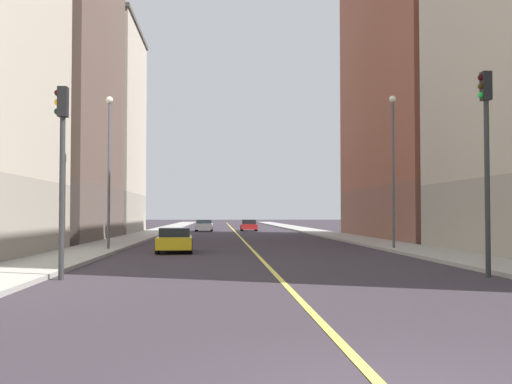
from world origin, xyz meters
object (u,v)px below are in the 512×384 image
object	(u,v)px
car_red	(249,226)
car_white	(204,225)
traffic_light_right_near	(62,154)
building_left_mid	(423,85)
traffic_light_left_near	(486,145)
building_right_distant	(94,129)
street_lamp_right_near	(109,157)
building_right_midblock	(45,89)
street_lamp_left_near	(393,157)
car_yellow	(175,241)

from	to	relation	value
car_red	car_white	bearing A→B (deg)	-173.65
traffic_light_right_near	car_red	world-z (taller)	traffic_light_right_near
building_left_mid	traffic_light_left_near	xyz separation A→B (m)	(-7.89, -28.96, -8.07)
building_right_distant	street_lamp_right_near	world-z (taller)	building_right_distant
building_right_midblock	traffic_light_left_near	bearing A→B (deg)	-51.85
building_left_mid	street_lamp_right_near	xyz separation A→B (m)	(-21.85, -15.43, -7.31)
building_left_mid	street_lamp_left_near	size ratio (longest dim) A/B	2.99
building_right_midblock	street_lamp_right_near	distance (m)	15.91
building_right_midblock	car_yellow	distance (m)	20.05
street_lamp_right_near	car_red	xyz separation A→B (m)	(9.11, 37.83, -4.25)
traffic_light_left_near	car_yellow	distance (m)	16.94
car_white	building_left_mid	bearing A→B (deg)	-50.85
street_lamp_right_near	building_left_mid	bearing A→B (deg)	35.24
street_lamp_right_near	car_white	size ratio (longest dim) A/B	1.79
car_yellow	traffic_light_left_near	bearing A→B (deg)	-50.59
building_right_distant	car_red	xyz separation A→B (m)	(15.99, 7.49, -9.85)
traffic_light_right_near	car_red	bearing A→B (deg)	81.01
building_left_mid	car_yellow	xyz separation A→B (m)	(-18.41, -16.16, -11.58)
traffic_light_left_near	street_lamp_left_near	world-z (taller)	street_lamp_left_near
building_right_distant	street_lamp_left_near	bearing A→B (deg)	-54.07
street_lamp_right_near	car_red	size ratio (longest dim) A/B	1.87
building_left_mid	traffic_light_right_near	distance (m)	36.68
traffic_light_left_near	building_right_distant	bearing A→B (deg)	115.40
street_lamp_right_near	traffic_light_left_near	bearing A→B (deg)	-44.10
traffic_light_left_near	car_white	bearing A→B (deg)	101.02
street_lamp_right_near	car_white	xyz separation A→B (m)	(4.07, 37.27, -4.22)
building_right_distant	car_red	world-z (taller)	building_right_distant
traffic_light_left_near	car_yellow	xyz separation A→B (m)	(-10.52, 12.80, -3.51)
building_right_distant	street_lamp_right_near	distance (m)	31.61
street_lamp_left_near	car_white	bearing A→B (deg)	106.39
car_red	traffic_light_right_near	bearing A→B (deg)	-98.99
building_right_distant	street_lamp_left_near	size ratio (longest dim) A/B	2.57
traffic_light_left_near	traffic_light_right_near	world-z (taller)	traffic_light_left_near
building_right_midblock	street_lamp_left_near	size ratio (longest dim) A/B	2.69
car_white	street_lamp_left_near	bearing A→B (deg)	-73.61
traffic_light_left_near	building_left_mid	bearing A→B (deg)	74.76
building_right_midblock	street_lamp_left_near	world-z (taller)	building_right_midblock
traffic_light_left_near	street_lamp_right_near	world-z (taller)	street_lamp_right_near
building_right_midblock	traffic_light_right_near	xyz separation A→B (m)	(7.86, -26.52, -7.23)
car_red	street_lamp_left_near	bearing A→B (deg)	-81.15
building_right_distant	car_white	world-z (taller)	building_right_distant
street_lamp_left_near	car_yellow	size ratio (longest dim) A/B	2.04
street_lamp_left_near	car_yellow	world-z (taller)	street_lamp_left_near
building_left_mid	building_right_midblock	bearing A→B (deg)	-175.14
building_left_mid	street_lamp_right_near	bearing A→B (deg)	-144.76
car_red	car_white	size ratio (longest dim) A/B	0.96
building_left_mid	building_right_distant	xyz separation A→B (m)	(-28.72, 14.91, -1.71)
street_lamp_left_near	traffic_light_left_near	bearing A→B (deg)	-94.24
building_left_mid	traffic_light_right_near	bearing A→B (deg)	-125.77
traffic_light_left_near	car_yellow	bearing A→B (deg)	129.41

